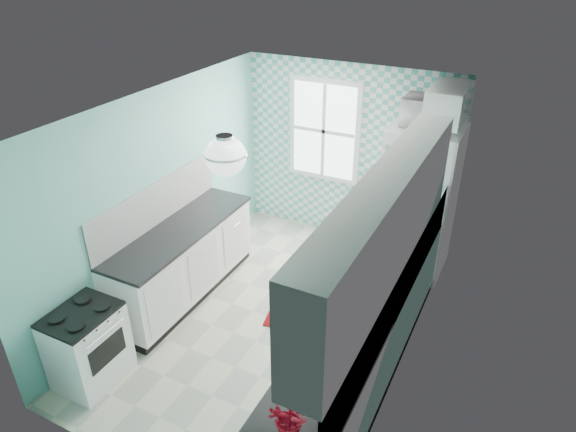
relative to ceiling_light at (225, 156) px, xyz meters
The scene contains 26 objects.
floor 2.47m from the ceiling_light, 90.00° to the left, with size 3.00×4.40×0.02m, color beige.
ceiling 0.82m from the ceiling_light, 90.00° to the left, with size 3.00×4.40×0.02m, color white.
wall_back 3.20m from the ceiling_light, 90.00° to the left, with size 3.00×0.02×2.50m, color #75C7BB.
wall_front 1.77m from the ceiling_light, 90.00° to the right, with size 3.00×0.02×2.50m, color #75C7BB.
wall_left 2.02m from the ceiling_light, 152.09° to the left, with size 0.02×4.40×2.50m, color #75C7BB.
wall_right 2.02m from the ceiling_light, 27.91° to the left, with size 0.02×4.40×2.50m, color #75C7BB.
accent_wall 3.17m from the ceiling_light, 90.00° to the left, with size 3.00×0.01×2.50m, color #59B5B0.
window 3.08m from the ceiling_light, 96.74° to the left, with size 1.04×0.05×1.44m.
backsplash_right 1.91m from the ceiling_light, 15.05° to the left, with size 0.02×3.60×0.51m, color white.
backsplash_left 2.00m from the ceiling_light, 154.02° to the left, with size 0.02×2.15×0.51m, color white.
upper_cabinets_right 1.41m from the ceiling_light, ahead, with size 0.33×3.20×0.90m, color white.
upper_cabinet_fridge 2.93m from the ceiling_light, 63.70° to the left, with size 0.40×0.74×0.40m, color white.
ceiling_light is the anchor object (origin of this frame).
base_cabinets_right 2.26m from the ceiling_light, 18.43° to the left, with size 0.60×3.60×0.90m, color white.
countertop_right 1.88m from the ceiling_light, 18.65° to the left, with size 0.63×3.60×0.04m, color black.
base_cabinets_left 2.34m from the ceiling_light, 148.86° to the left, with size 0.60×2.15×0.90m, color white.
countertop_left 1.97m from the ceiling_light, 148.54° to the left, with size 0.63×2.15×0.04m, color black.
fridge 3.15m from the ceiling_light, 67.07° to the left, with size 0.84×0.83×1.94m.
stove 2.39m from the ceiling_light, 145.99° to the right, with size 0.53×0.67×0.80m.
sink 2.39m from the ceiling_light, 51.64° to the left, with size 0.48×0.40×0.53m.
rug 2.60m from the ceiling_light, 81.37° to the left, with size 0.69×0.99×0.02m, color maroon.
dish_towel 2.29m from the ceiling_light, 49.37° to the left, with size 0.02×0.23×0.35m, color #68BBBA.
fruit_bowl 1.94m from the ceiling_light, 30.10° to the right, with size 0.27×0.27×0.07m, color silver.
potted_plant 2.10m from the ceiling_light, 44.90° to the right, with size 0.27×0.23×0.30m, color #B50607.
soap_bottle 2.55m from the ceiling_light, 55.49° to the left, with size 0.09×0.09×0.20m, color #9AC1CB.
microwave 2.86m from the ceiling_light, 67.07° to the left, with size 0.62×0.42×0.34m, color white.
Camera 1 is at (2.23, -4.09, 3.93)m, focal length 32.00 mm.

